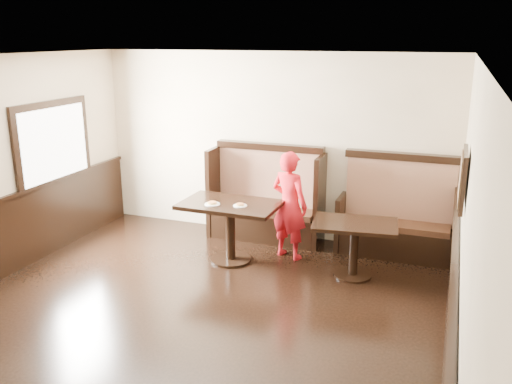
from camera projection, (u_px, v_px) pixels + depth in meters
The scene contains 9 objects.
ground at pixel (159, 346), 5.46m from camera, with size 7.00×7.00×0.00m, color black.
room_shell at pixel (145, 270), 5.62m from camera, with size 7.00×7.00×7.00m.
booth_main at pixel (267, 204), 8.28m from camera, with size 1.75×0.72×1.45m.
booth_neighbor at pixel (397, 222), 7.64m from camera, with size 1.65×0.72×1.45m.
table_main at pixel (230, 217), 7.36m from camera, with size 1.33×0.85×0.84m.
table_neighbor at pixel (354, 236), 6.91m from camera, with size 1.13×0.81×0.73m.
child at pixel (289, 205), 7.46m from camera, with size 0.55×0.36×1.52m, color red.
pizza_plate_left at pixel (212, 204), 7.23m from camera, with size 0.21×0.21×0.04m.
pizza_plate_right at pixel (240, 205), 7.17m from camera, with size 0.18×0.18×0.03m.
Camera 1 is at (2.58, -4.17, 3.01)m, focal length 38.00 mm.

